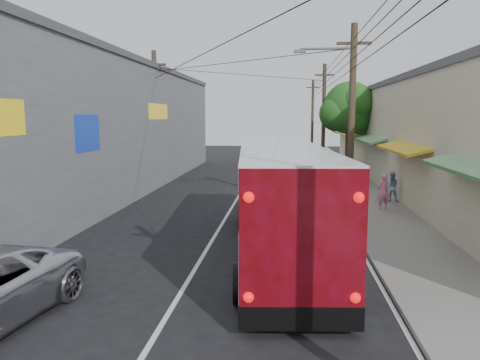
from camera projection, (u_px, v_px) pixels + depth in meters
The scene contains 11 objects.
sidewalk at pixel (356, 189), 26.89m from camera, with size 3.00×80.00×0.12m, color slate.
building_right at pixel (429, 134), 28.01m from camera, with size 7.09×40.00×6.25m.
building_left at pixel (87, 127), 25.89m from camera, with size 7.20×36.00×7.25m.
utility_poles at pixel (298, 118), 26.99m from camera, with size 11.80×45.28×8.00m.
street_tree at pixel (351, 110), 32.16m from camera, with size 4.40×4.00×6.60m.
coach_bus at pixel (280, 198), 14.47m from camera, with size 3.45×11.75×3.34m.
parked_suv at pixel (310, 181), 25.09m from camera, with size 2.17×5.34×1.55m, color #A6A5AD.
parked_car_mid at pixel (319, 170), 29.62m from camera, with size 1.95×4.85×1.65m, color #242429.
parked_car_far at pixel (303, 162), 36.50m from camera, with size 1.45×4.17×1.37m, color black.
pedestrian_near at pixel (383, 191), 20.78m from camera, with size 0.58×0.38×1.59m, color pink.
pedestrian_far at pixel (391, 187), 22.65m from camera, with size 0.70×0.54×1.44m, color #91A5D3.
Camera 1 is at (2.49, -7.10, 4.24)m, focal length 35.00 mm.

